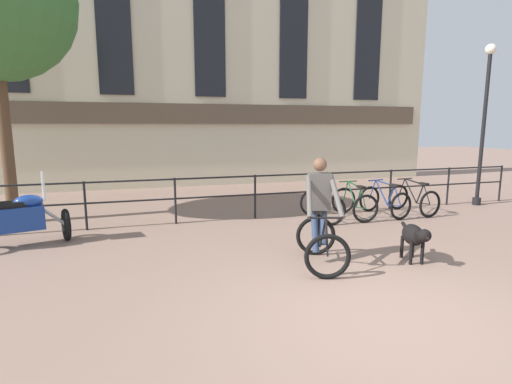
{
  "coord_description": "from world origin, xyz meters",
  "views": [
    {
      "loc": [
        -2.71,
        -3.75,
        2.22
      ],
      "look_at": [
        -0.69,
        2.86,
        1.05
      ],
      "focal_mm": 28.0,
      "sensor_mm": 36.0,
      "label": 1
    }
  ],
  "objects_px": {
    "cyclist_with_bike": "(320,217)",
    "street_lamp": "(484,117)",
    "dog": "(414,236)",
    "parked_bicycle_far_end": "(414,199)",
    "parked_bicycle_near_lamp": "(322,205)",
    "parked_bicycle_mid_left": "(354,203)",
    "parked_motorcycle": "(17,217)",
    "parked_bicycle_mid_right": "(385,201)"
  },
  "relations": [
    {
      "from": "dog",
      "to": "parked_bicycle_near_lamp",
      "type": "relative_size",
      "value": 0.84
    },
    {
      "from": "parked_bicycle_far_end",
      "to": "parked_bicycle_near_lamp",
      "type": "bearing_deg",
      "value": -6.71
    },
    {
      "from": "parked_motorcycle",
      "to": "parked_bicycle_near_lamp",
      "type": "bearing_deg",
      "value": -102.63
    },
    {
      "from": "cyclist_with_bike",
      "to": "parked_bicycle_near_lamp",
      "type": "distance_m",
      "value": 3.01
    },
    {
      "from": "parked_motorcycle",
      "to": "parked_bicycle_mid_right",
      "type": "height_order",
      "value": "parked_motorcycle"
    },
    {
      "from": "cyclist_with_bike",
      "to": "parked_bicycle_far_end",
      "type": "distance_m",
      "value": 4.74
    },
    {
      "from": "cyclist_with_bike",
      "to": "parked_motorcycle",
      "type": "relative_size",
      "value": 0.94
    },
    {
      "from": "parked_bicycle_mid_right",
      "to": "parked_bicycle_near_lamp",
      "type": "bearing_deg",
      "value": -9.9
    },
    {
      "from": "parked_bicycle_near_lamp",
      "to": "parked_bicycle_mid_left",
      "type": "bearing_deg",
      "value": 179.3
    },
    {
      "from": "parked_motorcycle",
      "to": "parked_bicycle_far_end",
      "type": "xyz_separation_m",
      "value": [
        8.8,
        0.26,
        -0.2
      ]
    },
    {
      "from": "parked_bicycle_near_lamp",
      "to": "street_lamp",
      "type": "xyz_separation_m",
      "value": [
        4.98,
        0.4,
        2.07
      ]
    },
    {
      "from": "parked_bicycle_mid_left",
      "to": "parked_bicycle_mid_right",
      "type": "distance_m",
      "value": 0.85
    },
    {
      "from": "parked_bicycle_mid_left",
      "to": "street_lamp",
      "type": "relative_size",
      "value": 0.26
    },
    {
      "from": "parked_motorcycle",
      "to": "parked_bicycle_mid_left",
      "type": "height_order",
      "value": "parked_motorcycle"
    },
    {
      "from": "parked_bicycle_near_lamp",
      "to": "street_lamp",
      "type": "distance_m",
      "value": 5.41
    },
    {
      "from": "parked_bicycle_near_lamp",
      "to": "parked_bicycle_mid_right",
      "type": "relative_size",
      "value": 0.93
    },
    {
      "from": "parked_motorcycle",
      "to": "parked_bicycle_mid_left",
      "type": "distance_m",
      "value": 7.11
    },
    {
      "from": "dog",
      "to": "parked_bicycle_far_end",
      "type": "height_order",
      "value": "parked_bicycle_far_end"
    },
    {
      "from": "dog",
      "to": "parked_bicycle_mid_left",
      "type": "xyz_separation_m",
      "value": [
        0.72,
        3.07,
        -0.08
      ]
    },
    {
      "from": "dog",
      "to": "parked_bicycle_far_end",
      "type": "bearing_deg",
      "value": 64.62
    },
    {
      "from": "parked_bicycle_mid_left",
      "to": "cyclist_with_bike",
      "type": "bearing_deg",
      "value": 51.67
    },
    {
      "from": "cyclist_with_bike",
      "to": "dog",
      "type": "distance_m",
      "value": 1.57
    },
    {
      "from": "cyclist_with_bike",
      "to": "dog",
      "type": "bearing_deg",
      "value": 1.17
    },
    {
      "from": "parked_bicycle_far_end",
      "to": "parked_motorcycle",
      "type": "bearing_deg",
      "value": -5.04
    },
    {
      "from": "street_lamp",
      "to": "parked_motorcycle",
      "type": "bearing_deg",
      "value": -176.63
    },
    {
      "from": "dog",
      "to": "street_lamp",
      "type": "height_order",
      "value": "street_lamp"
    },
    {
      "from": "cyclist_with_bike",
      "to": "parked_bicycle_mid_left",
      "type": "height_order",
      "value": "cyclist_with_bike"
    },
    {
      "from": "dog",
      "to": "parked_bicycle_near_lamp",
      "type": "height_order",
      "value": "parked_bicycle_near_lamp"
    },
    {
      "from": "parked_bicycle_mid_left",
      "to": "parked_bicycle_near_lamp",
      "type": "bearing_deg",
      "value": 1.26
    },
    {
      "from": "cyclist_with_bike",
      "to": "street_lamp",
      "type": "xyz_separation_m",
      "value": [
        6.33,
        3.07,
        1.66
      ]
    },
    {
      "from": "parked_bicycle_near_lamp",
      "to": "dog",
      "type": "bearing_deg",
      "value": 91.75
    },
    {
      "from": "cyclist_with_bike",
      "to": "dog",
      "type": "relative_size",
      "value": 1.82
    },
    {
      "from": "dog",
      "to": "parked_bicycle_near_lamp",
      "type": "xyz_separation_m",
      "value": [
        -0.13,
        3.07,
        -0.08
      ]
    },
    {
      "from": "dog",
      "to": "parked_bicycle_far_end",
      "type": "xyz_separation_m",
      "value": [
        2.41,
        3.07,
        -0.08
      ]
    },
    {
      "from": "parked_bicycle_mid_left",
      "to": "street_lamp",
      "type": "distance_m",
      "value": 4.64
    },
    {
      "from": "dog",
      "to": "parked_motorcycle",
      "type": "relative_size",
      "value": 0.52
    },
    {
      "from": "dog",
      "to": "parked_bicycle_mid_right",
      "type": "xyz_separation_m",
      "value": [
        1.57,
        3.07,
        -0.08
      ]
    },
    {
      "from": "cyclist_with_bike",
      "to": "parked_bicycle_near_lamp",
      "type": "relative_size",
      "value": 1.52
    },
    {
      "from": "parked_motorcycle",
      "to": "parked_bicycle_near_lamp",
      "type": "xyz_separation_m",
      "value": [
        6.25,
        0.26,
        -0.2
      ]
    },
    {
      "from": "parked_bicycle_near_lamp",
      "to": "street_lamp",
      "type": "relative_size",
      "value": 0.26
    },
    {
      "from": "parked_bicycle_near_lamp",
      "to": "parked_bicycle_far_end",
      "type": "height_order",
      "value": "same"
    },
    {
      "from": "parked_bicycle_near_lamp",
      "to": "parked_bicycle_mid_left",
      "type": "xyz_separation_m",
      "value": [
        0.85,
        0.0,
        0.0
      ]
    }
  ]
}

